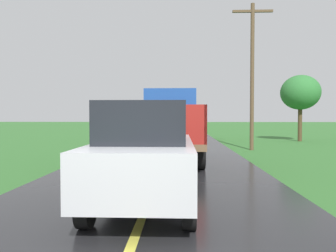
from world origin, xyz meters
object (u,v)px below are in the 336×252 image
(utility_pole_roadside, at_px, (252,71))
(following_car, at_px, (146,153))
(banana_truck_far, at_px, (176,120))
(roadside_tree_near_left, at_px, (300,93))
(banana_truck_near, at_px, (169,124))

(utility_pole_roadside, distance_m, following_car, 12.02)
(banana_truck_far, height_order, following_car, banana_truck_far)
(banana_truck_far, xyz_separation_m, following_car, (-0.32, -17.20, -0.40))
(utility_pole_roadside, xyz_separation_m, roadside_tree_near_left, (4.75, 6.07, -0.67))
(banana_truck_near, distance_m, banana_truck_far, 10.68)
(banana_truck_near, distance_m, utility_pole_roadside, 6.52)
(roadside_tree_near_left, bearing_deg, banana_truck_near, -130.87)
(banana_truck_near, xyz_separation_m, utility_pole_roadside, (4.18, 4.25, 2.64))
(banana_truck_near, bearing_deg, utility_pole_roadside, 45.52)
(utility_pole_roadside, bearing_deg, banana_truck_near, -134.48)
(utility_pole_roadside, relative_size, roadside_tree_near_left, 1.62)
(banana_truck_far, distance_m, following_car, 17.21)
(utility_pole_roadside, height_order, roadside_tree_near_left, utility_pole_roadside)
(banana_truck_near, xyz_separation_m, following_car, (-0.20, -6.52, -0.39))
(banana_truck_near, bearing_deg, following_car, -91.77)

